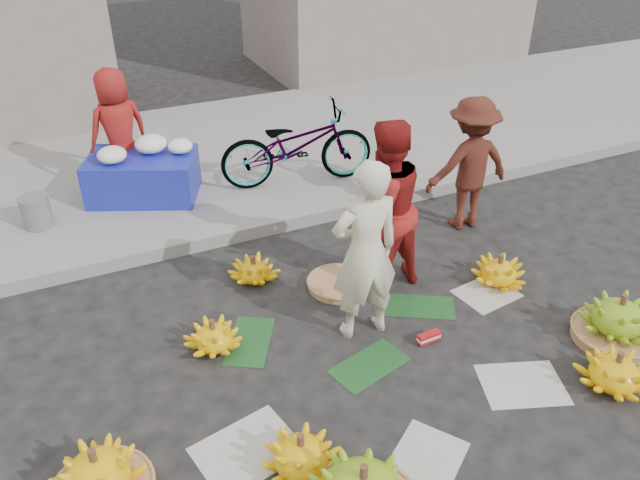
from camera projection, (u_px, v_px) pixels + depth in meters
name	position (u px, v px, depth m)	size (l,w,h in m)	color
ground	(369.00, 347.00, 5.34)	(80.00, 80.00, 0.00)	black
curb	(275.00, 223.00, 7.00)	(40.00, 0.25, 0.15)	gray
sidewalk	(220.00, 154.00, 8.63)	(40.00, 4.00, 0.12)	gray
newspaper_scatter	(419.00, 412.00, 4.72)	(3.20, 1.80, 0.00)	beige
banana_leaves	(348.00, 336.00, 5.46)	(2.00, 1.00, 0.00)	#17451F
banana_bunch_0	(99.00, 478.00, 3.99)	(0.66, 0.66, 0.45)	#A36E44
banana_bunch_1	(301.00, 455.00, 4.21)	(0.53, 0.53, 0.33)	yellow
banana_bunch_3	(615.00, 372.00, 4.87)	(0.56, 0.56, 0.34)	yellow
banana_bunch_4	(617.00, 320.00, 5.33)	(0.80, 0.80, 0.47)	#A36E44
banana_bunch_5	(499.00, 271.00, 6.08)	(0.62, 0.62, 0.32)	yellow
banana_bunch_6	(213.00, 336.00, 5.27)	(0.57, 0.57, 0.30)	yellow
banana_bunch_7	(254.00, 270.00, 6.12)	(0.51, 0.51, 0.28)	yellow
basket_spare	(337.00, 284.00, 6.07)	(0.58, 0.58, 0.07)	#A36E44
incense_stack	(429.00, 337.00, 5.37)	(0.21, 0.07, 0.09)	red
vendor_cream	(365.00, 252.00, 5.10)	(0.60, 0.39, 1.64)	beige
vendor_red	(384.00, 208.00, 5.69)	(0.82, 0.64, 1.69)	#AA201A
man_striped	(469.00, 164.00, 6.73)	(0.97, 0.56, 1.49)	maroon
flower_table	(143.00, 173.00, 7.30)	(1.43, 1.19, 0.71)	#181F9E
grey_bucket	(36.00, 212.00, 6.76)	(0.31, 0.31, 0.35)	slate
flower_vendor	(118.00, 130.00, 7.30)	(0.71, 0.46, 1.45)	#AA201A
bicycle	(297.00, 145.00, 7.51)	(1.87, 0.65, 0.98)	gray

